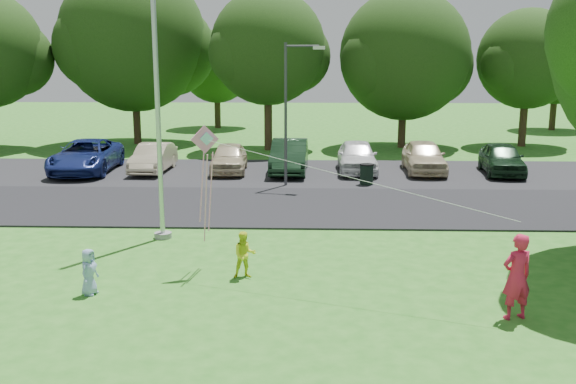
{
  "coord_description": "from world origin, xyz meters",
  "views": [
    {
      "loc": [
        0.72,
        -12.75,
        5.16
      ],
      "look_at": [
        0.16,
        4.0,
        1.6
      ],
      "focal_mm": 40.0,
      "sensor_mm": 36.0,
      "label": 1
    }
  ],
  "objects_px": {
    "woman": "(517,277)",
    "child_yellow": "(245,255)",
    "flagpole": "(157,93)",
    "street_lamp": "(291,102)",
    "kite": "(211,158)",
    "child_blue": "(89,272)",
    "trash_can": "(367,175)"
  },
  "relations": [
    {
      "from": "flagpole",
      "to": "kite",
      "type": "xyz_separation_m",
      "value": [
        1.88,
        -2.81,
        -1.36
      ]
    },
    {
      "from": "woman",
      "to": "kite",
      "type": "relative_size",
      "value": 0.25
    },
    {
      "from": "woman",
      "to": "kite",
      "type": "xyz_separation_m",
      "value": [
        -6.47,
        2.73,
        1.92
      ]
    },
    {
      "from": "woman",
      "to": "child_yellow",
      "type": "distance_m",
      "value": 6.08
    },
    {
      "from": "street_lamp",
      "to": "flagpole",
      "type": "bearing_deg",
      "value": -101.12
    },
    {
      "from": "woman",
      "to": "child_yellow",
      "type": "xyz_separation_m",
      "value": [
        -5.64,
        2.24,
        -0.32
      ]
    },
    {
      "from": "flagpole",
      "to": "woman",
      "type": "relative_size",
      "value": 5.66
    },
    {
      "from": "flagpole",
      "to": "child_blue",
      "type": "distance_m",
      "value": 5.83
    },
    {
      "from": "child_blue",
      "to": "kite",
      "type": "bearing_deg",
      "value": -42.22
    },
    {
      "from": "woman",
      "to": "child_yellow",
      "type": "relative_size",
      "value": 1.57
    },
    {
      "from": "woman",
      "to": "trash_can",
      "type": "bearing_deg",
      "value": -100.51
    },
    {
      "from": "child_yellow",
      "to": "child_blue",
      "type": "xyz_separation_m",
      "value": [
        -3.31,
        -1.21,
        -0.04
      ]
    },
    {
      "from": "flagpole",
      "to": "child_yellow",
      "type": "relative_size",
      "value": 8.86
    },
    {
      "from": "flagpole",
      "to": "kite",
      "type": "distance_m",
      "value": 3.64
    },
    {
      "from": "child_yellow",
      "to": "kite",
      "type": "distance_m",
      "value": 2.44
    },
    {
      "from": "kite",
      "to": "flagpole",
      "type": "bearing_deg",
      "value": 104.58
    },
    {
      "from": "child_yellow",
      "to": "child_blue",
      "type": "bearing_deg",
      "value": -173.1
    },
    {
      "from": "street_lamp",
      "to": "trash_can",
      "type": "xyz_separation_m",
      "value": [
        3.05,
        0.29,
        -2.96
      ]
    },
    {
      "from": "street_lamp",
      "to": "trash_can",
      "type": "bearing_deg",
      "value": 19.25
    },
    {
      "from": "child_blue",
      "to": "flagpole",
      "type": "bearing_deg",
      "value": 5.74
    },
    {
      "from": "flagpole",
      "to": "child_blue",
      "type": "relative_size",
      "value": 9.57
    },
    {
      "from": "street_lamp",
      "to": "child_blue",
      "type": "relative_size",
      "value": 5.44
    },
    {
      "from": "street_lamp",
      "to": "trash_can",
      "type": "distance_m",
      "value": 4.25
    },
    {
      "from": "flagpole",
      "to": "child_yellow",
      "type": "distance_m",
      "value": 5.58
    },
    {
      "from": "flagpole",
      "to": "kite",
      "type": "relative_size",
      "value": 1.44
    },
    {
      "from": "flagpole",
      "to": "child_blue",
      "type": "xyz_separation_m",
      "value": [
        -0.6,
        -4.51,
        -3.64
      ]
    },
    {
      "from": "kite",
      "to": "woman",
      "type": "bearing_deg",
      "value": -42.16
    },
    {
      "from": "street_lamp",
      "to": "child_yellow",
      "type": "distance_m",
      "value": 11.22
    },
    {
      "from": "kite",
      "to": "street_lamp",
      "type": "bearing_deg",
      "value": 61.87
    },
    {
      "from": "trash_can",
      "to": "kite",
      "type": "xyz_separation_m",
      "value": [
        -4.66,
        -10.62,
        2.35
      ]
    },
    {
      "from": "flagpole",
      "to": "street_lamp",
      "type": "height_order",
      "value": "flagpole"
    },
    {
      "from": "street_lamp",
      "to": "child_blue",
      "type": "xyz_separation_m",
      "value": [
        -4.1,
        -12.04,
        -2.89
      ]
    }
  ]
}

